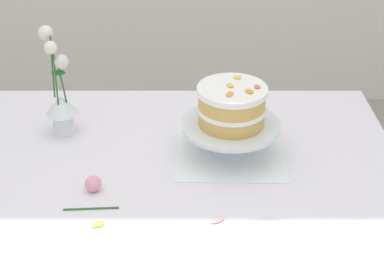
% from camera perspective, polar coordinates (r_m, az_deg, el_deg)
% --- Properties ---
extents(dining_table, '(1.40, 1.00, 0.74)m').
position_cam_1_polar(dining_table, '(1.66, -2.77, -7.29)').
color(dining_table, white).
rests_on(dining_table, ground).
extents(linen_napkin, '(0.33, 0.33, 0.00)m').
position_cam_1_polar(linen_napkin, '(1.70, 4.02, -2.40)').
color(linen_napkin, white).
rests_on(linen_napkin, dining_table).
extents(cake_stand, '(0.29, 0.29, 0.10)m').
position_cam_1_polar(cake_stand, '(1.66, 4.11, -0.03)').
color(cake_stand, silver).
rests_on(cake_stand, linen_napkin).
extents(layer_cake, '(0.20, 0.20, 0.12)m').
position_cam_1_polar(layer_cake, '(1.62, 4.21, 2.28)').
color(layer_cake, tan).
rests_on(layer_cake, cake_stand).
extents(flower_vase, '(0.10, 0.11, 0.35)m').
position_cam_1_polar(flower_vase, '(1.78, -12.98, 2.99)').
color(flower_vase, silver).
rests_on(flower_vase, dining_table).
extents(fallen_rose, '(0.14, 0.11, 0.05)m').
position_cam_1_polar(fallen_rose, '(1.55, -9.77, -5.62)').
color(fallen_rose, '#2D6028').
rests_on(fallen_rose, dining_table).
extents(loose_petal_0, '(0.05, 0.04, 0.00)m').
position_cam_1_polar(loose_petal_0, '(1.44, 2.69, -9.26)').
color(loose_petal_0, pink).
rests_on(loose_petal_0, dining_table).
extents(loose_petal_1, '(0.04, 0.04, 0.00)m').
position_cam_1_polar(loose_petal_1, '(1.45, -9.31, -9.51)').
color(loose_petal_1, yellow).
rests_on(loose_petal_1, dining_table).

